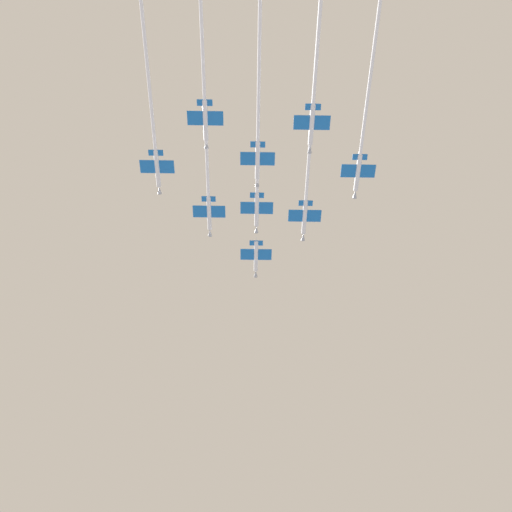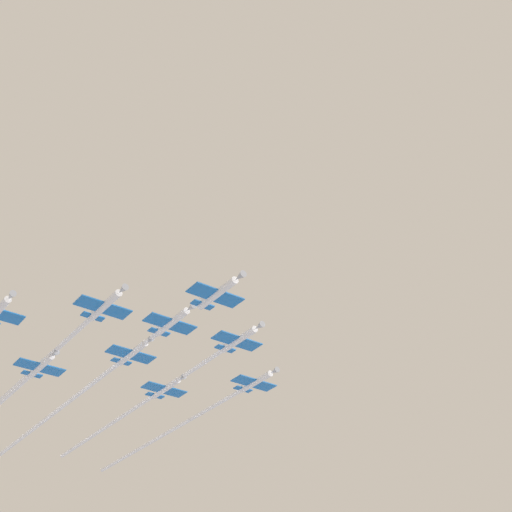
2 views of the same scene
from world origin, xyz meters
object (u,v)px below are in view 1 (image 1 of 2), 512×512
(jet_lead, at_px, (256,257))
(jet_starboard_inner, at_px, (310,141))
(jet_center_rear, at_px, (368,94))
(jet_tail_end, at_px, (319,25))
(jet_port_outer, at_px, (259,95))
(jet_starboard_trail, at_px, (205,121))
(jet_port_inner, at_px, (205,114))
(jet_port_trail, at_px, (260,26))
(jet_starboard_outer, at_px, (148,75))

(jet_lead, relative_size, jet_starboard_inner, 0.19)
(jet_center_rear, height_order, jet_tail_end, jet_center_rear)
(jet_port_outer, height_order, jet_starboard_trail, jet_port_outer)
(jet_port_inner, relative_size, jet_starboard_trail, 6.07)
(jet_port_inner, xyz_separation_m, jet_port_trail, (9.12, 21.62, -0.15))
(jet_lead, height_order, jet_tail_end, jet_lead)
(jet_starboard_inner, height_order, jet_tail_end, jet_starboard_inner)
(jet_port_outer, xyz_separation_m, jet_center_rear, (-13.61, 21.36, -1.08))
(jet_center_rear, xyz_separation_m, jet_port_trail, (25.96, -12.88, 0.96))
(jet_starboard_inner, relative_size, jet_starboard_trail, 5.17)
(jet_starboard_trail, xyz_separation_m, jet_tail_end, (3.98, 33.44, -2.14))
(jet_lead, distance_m, jet_tail_end, 61.50)
(jet_starboard_outer, distance_m, jet_starboard_trail, 16.47)
(jet_port_outer, distance_m, jet_tail_end, 20.29)
(jet_center_rear, xyz_separation_m, jet_tail_end, (19.38, -2.04, -1.16))
(jet_starboard_inner, relative_size, jet_starboard_outer, 0.95)
(jet_lead, height_order, jet_port_outer, jet_port_outer)
(jet_port_trail, bearing_deg, jet_port_inner, 122.65)
(jet_port_outer, distance_m, jet_starboard_trail, 14.23)
(jet_port_trail, distance_m, jet_tail_end, 12.85)
(jet_starboard_inner, bearing_deg, jet_starboard_outer, -159.23)
(jet_lead, xyz_separation_m, jet_port_outer, (36.67, 25.18, 1.15))
(jet_center_rear, relative_size, jet_tail_end, 0.93)
(jet_starboard_inner, relative_size, jet_port_trail, 0.76)
(jet_port_outer, relative_size, jet_starboard_trail, 6.62)
(jet_port_inner, height_order, jet_starboard_trail, jet_port_inner)
(jet_lead, xyz_separation_m, jet_starboard_inner, (20.96, 29.74, -0.50))
(jet_lead, height_order, jet_starboard_trail, jet_starboard_trail)
(jet_starboard_outer, height_order, jet_port_trail, jet_starboard_outer)
(jet_lead, height_order, jet_starboard_outer, jet_starboard_outer)
(jet_lead, relative_size, jet_starboard_outer, 0.18)
(jet_port_outer, bearing_deg, jet_port_trail, -90.00)
(jet_starboard_outer, bearing_deg, jet_lead, 62.44)
(jet_center_rear, relative_size, jet_port_trail, 0.73)
(jet_port_inner, height_order, jet_port_trail, jet_port_inner)
(jet_starboard_trail, bearing_deg, jet_starboard_inner, 8.66)
(jet_port_trail, bearing_deg, jet_starboard_trail, 120.49)
(jet_port_inner, bearing_deg, jet_starboard_trail, 90.00)
(jet_starboard_inner, distance_m, jet_port_outer, 16.44)
(jet_starboard_inner, bearing_deg, jet_center_rear, -41.62)
(jet_lead, height_order, jet_starboard_inner, jet_lead)
(jet_port_inner, relative_size, jet_starboard_outer, 1.11)
(jet_starboard_inner, xyz_separation_m, jet_port_trail, (28.06, 3.92, 1.54))
(jet_starboard_inner, xyz_separation_m, jet_starboard_trail, (17.51, -18.68, 1.56))
(jet_starboard_inner, distance_m, jet_tail_end, 26.07)
(jet_starboard_inner, distance_m, jet_starboard_trail, 25.65)
(jet_starboard_trail, height_order, jet_tail_end, jet_starboard_trail)
(jet_starboard_inner, relative_size, jet_center_rear, 1.05)
(jet_starboard_inner, height_order, jet_center_rear, jet_center_rear)
(jet_lead, relative_size, jet_starboard_trail, 1.00)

